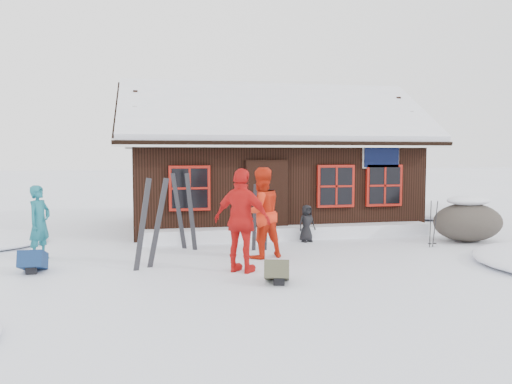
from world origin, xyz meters
TOP-DOWN VIEW (x-y plane):
  - ground at (0.00, 0.00)m, footprint 120.00×120.00m
  - mountain_hut at (1.50, 4.98)m, footprint 8.90×6.09m
  - snow_drift at (1.50, 2.25)m, footprint 7.60×0.60m
  - snow_mounds at (1.65, 1.86)m, footprint 20.60×13.20m
  - skier_teal at (-4.35, 0.86)m, footprint 0.60×0.68m
  - skier_orange_left at (0.23, 0.09)m, footprint 1.12×0.99m
  - skier_orange_right at (-0.39, -1.11)m, footprint 1.20×1.07m
  - skier_crouched at (1.77, 1.72)m, footprint 0.52×0.41m
  - boulder at (5.78, 0.97)m, footprint 1.78×1.33m
  - ski_pair_left at (-2.07, -0.42)m, footprint 0.71×0.28m
  - ski_pair_mid at (-1.29, 1.41)m, footprint 0.59×0.30m
  - ski_pair_right at (0.39, 0.90)m, footprint 0.40×0.11m
  - ski_poles at (4.50, 0.46)m, footprint 0.21×0.10m
  - backpack_blue at (-4.23, -0.34)m, footprint 0.44×0.58m
  - backpack_olive at (0.05, -2.02)m, footprint 0.55×0.65m

SIDE VIEW (x-z plane):
  - ground at x=0.00m, z-range 0.00..0.00m
  - snow_mounds at x=1.65m, z-range -0.24..0.24m
  - backpack_olive at x=0.05m, z-range 0.00..0.30m
  - backpack_blue at x=-4.23m, z-range 0.00..0.31m
  - snow_drift at x=1.50m, z-range 0.00..0.35m
  - skier_crouched at x=1.77m, z-range 0.00..0.94m
  - boulder at x=5.78m, z-range 0.01..1.05m
  - ski_poles at x=4.50m, z-range -0.04..1.11m
  - ski_pair_right at x=0.39m, z-range -0.05..1.53m
  - skier_teal at x=-4.35m, z-range 0.00..1.56m
  - ski_pair_left at x=-2.07m, z-range -0.04..1.77m
  - ski_pair_mid at x=-1.29m, z-range -0.05..1.78m
  - skier_orange_left at x=0.23m, z-range 0.00..1.93m
  - skier_orange_right at x=-0.39m, z-range 0.00..1.95m
  - mountain_hut at x=1.50m, z-range -0.63..3.79m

